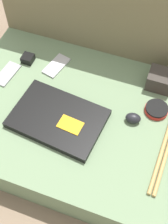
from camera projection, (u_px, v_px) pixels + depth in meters
ground_plane at (84, 135)px, 1.35m from camera, size 8.00×8.00×0.00m
couch_seat at (84, 125)px, 1.29m from camera, size 1.02×0.69×0.16m
couch_backrest at (119, 17)px, 1.34m from camera, size 1.02×0.20×0.57m
laptop at (58, 118)px, 1.20m from camera, size 0.37×0.27×0.03m
computer_mouse at (133, 118)px, 1.19m from camera, size 0.06×0.05×0.04m
speaker_puck at (157, 109)px, 1.22m from camera, size 0.09×0.09×0.02m
phone_silver at (7, 74)px, 1.33m from camera, size 0.08×0.14×0.01m
phone_black at (56, 66)px, 1.36m from camera, size 0.09×0.14×0.01m
camera_pouch at (160, 80)px, 1.27m from camera, size 0.10×0.09×0.07m
charger_brick at (28, 59)px, 1.36m from camera, size 0.05×0.05×0.03m
drumstick_pair at (166, 147)px, 1.14m from camera, size 0.05×0.39×0.01m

